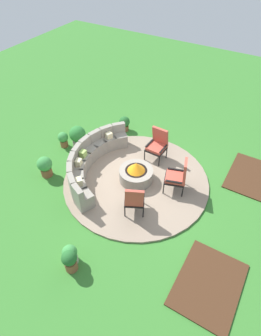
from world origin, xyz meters
TOP-DOWN VIEW (x-y plane):
  - ground_plane at (0.00, 0.00)m, footprint 24.00×24.00m
  - patio_circle at (0.00, 0.00)m, footprint 4.50×4.50m
  - mulch_bed_left at (-2.02, -3.08)m, footprint 1.86×1.38m
  - mulch_bed_right at (2.02, -3.08)m, footprint 1.86×1.38m
  - fire_pit at (0.00, 0.00)m, footprint 1.04×1.04m
  - curved_stone_bench at (-0.32, 1.47)m, footprint 3.45×1.59m
  - lounge_chair_front_left at (-1.13, -0.59)m, footprint 0.72×0.72m
  - lounge_chair_front_right at (0.28, -1.25)m, footprint 0.75×0.76m
  - lounge_chair_back_left at (1.28, -0.08)m, footprint 0.63×0.61m
  - potted_plant_0 at (-3.30, -0.13)m, footprint 0.36×0.36m
  - potted_plant_1 at (2.12, 1.72)m, footprint 0.40×0.40m
  - potted_plant_2 at (-3.16, -0.02)m, footprint 0.36×0.36m
  - potted_plant_3 at (0.55, 2.69)m, footprint 0.58×0.58m
  - potted_plant_4 at (-1.22, 2.57)m, footprint 0.47×0.47m
  - potted_plant_5 at (0.20, 3.06)m, footprint 0.36×0.36m

SIDE VIEW (x-z plane):
  - ground_plane at x=0.00m, z-range 0.00..0.00m
  - mulch_bed_left at x=-2.02m, z-range 0.00..0.04m
  - mulch_bed_right at x=2.02m, z-range 0.00..0.04m
  - patio_circle at x=0.00m, z-range 0.00..0.06m
  - potted_plant_2 at x=-3.16m, z-range 0.01..0.60m
  - potted_plant_1 at x=2.12m, z-range 0.02..0.60m
  - fire_pit at x=0.00m, z-range -0.02..0.66m
  - potted_plant_5 at x=0.20m, z-range 0.04..0.61m
  - potted_plant_0 at x=-3.30m, z-range 0.04..0.69m
  - curved_stone_bench at x=-0.32m, z-range -0.02..0.80m
  - potted_plant_4 at x=-1.22m, z-range 0.04..0.75m
  - potted_plant_3 at x=0.55m, z-range 0.03..0.77m
  - lounge_chair_front_left at x=-1.13m, z-range 0.08..1.14m
  - lounge_chair_front_right at x=0.28m, z-range 0.06..1.18m
  - lounge_chair_back_left at x=1.28m, z-range 0.07..1.20m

